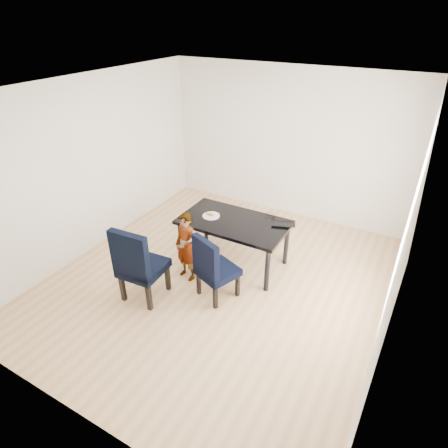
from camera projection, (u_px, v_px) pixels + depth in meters
The scene contains 14 objects.
floor at pixel (217, 280), 5.54m from camera, with size 4.50×5.00×0.01m, color tan.
ceiling at pixel (215, 89), 4.18m from camera, with size 4.50×5.00×0.01m, color white.
wall_back at pixel (286, 144), 6.75m from camera, with size 4.50×0.01×2.70m, color white.
wall_front at pixel (59, 320), 2.96m from camera, with size 4.50×0.01×2.70m, color white.
wall_left at pixel (91, 167), 5.80m from camera, with size 0.01×5.00×2.70m, color white.
wall_right at pixel (403, 244), 3.92m from camera, with size 0.01×5.00×2.70m, color white.
dining_table at pixel (233, 242), 5.73m from camera, with size 1.60×0.90×0.75m, color black.
chair_left at pixel (143, 262), 4.97m from camera, with size 0.54×0.56×1.13m, color black.
chair_right at pixel (218, 266), 5.01m from camera, with size 0.47×0.49×0.98m, color black.
child at pixel (186, 247), 5.33m from camera, with size 0.39×0.26×1.06m, color #FF4115.
plate at pixel (211, 216), 5.66m from camera, with size 0.26×0.26×0.01m, color silver.
sandwich at pixel (211, 214), 5.64m from camera, with size 0.15×0.07×0.06m, color #AB783D.
laptop at pixel (284, 223), 5.45m from camera, with size 0.34×0.22×0.03m, color black.
cable_tangle at pixel (270, 219), 5.59m from camera, with size 0.15×0.15×0.01m, color black.
Camera 1 is at (2.20, -3.78, 3.50)m, focal length 30.00 mm.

